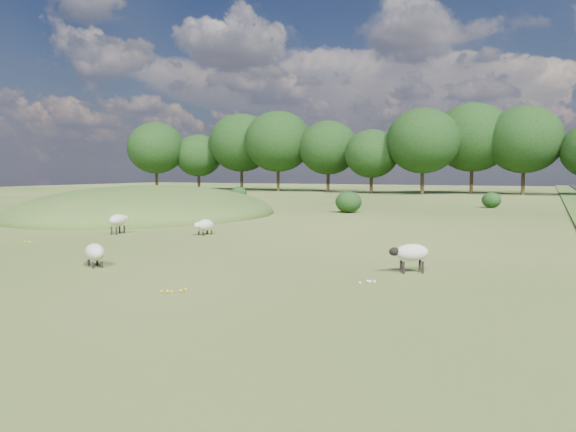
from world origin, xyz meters
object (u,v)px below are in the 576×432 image
at_px(sheep_0, 118,220).
at_px(sheep_3, 95,252).
at_px(sheep_1, 205,225).
at_px(sheep_2, 411,253).

bearing_deg(sheep_0, sheep_3, -149.26).
relative_size(sheep_1, sheep_3, 1.02).
xyz_separation_m(sheep_0, sheep_1, (3.86, 1.40, -0.20)).
bearing_deg(sheep_2, sheep_0, -47.22).
height_order(sheep_0, sheep_1, sheep_0).
bearing_deg(sheep_2, sheep_3, -12.63).
height_order(sheep_1, sheep_2, sheep_2).
distance_m(sheep_0, sheep_2, 15.27).
height_order(sheep_2, sheep_3, sheep_2).
xyz_separation_m(sheep_2, sheep_3, (-9.12, -3.02, -0.14)).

